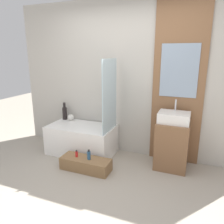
{
  "coord_description": "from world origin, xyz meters",
  "views": [
    {
      "loc": [
        1.1,
        -1.96,
        1.74
      ],
      "look_at": [
        0.03,
        0.72,
        0.96
      ],
      "focal_mm": 35.0,
      "sensor_mm": 36.0,
      "label": 1
    }
  ],
  "objects": [
    {
      "name": "vase_round_light",
      "position": [
        -1.09,
        1.42,
        0.57
      ],
      "size": [
        0.12,
        0.12,
        0.12
      ],
      "primitive_type": "sphere",
      "color": "silver",
      "rests_on": "bathtub"
    },
    {
      "name": "glass_shower_screen",
      "position": [
        -0.2,
        1.19,
        1.08
      ],
      "size": [
        0.01,
        0.57,
        1.15
      ],
      "primitive_type": "cube",
      "color": "silver",
      "rests_on": "bathtub"
    },
    {
      "name": "bottle_soap_primary",
      "position": [
        -0.55,
        0.69,
        0.24
      ],
      "size": [
        0.04,
        0.04,
        0.11
      ],
      "color": "red",
      "rests_on": "wooden_step_bench"
    },
    {
      "name": "ground_plane",
      "position": [
        0.0,
        0.0,
        0.0
      ],
      "size": [
        12.0,
        12.0,
        0.0
      ],
      "primitive_type": "plane",
      "color": "#A39989"
    },
    {
      "name": "bathtub",
      "position": [
        -0.75,
        1.21,
        0.26
      ],
      "size": [
        1.16,
        0.65,
        0.51
      ],
      "color": "white",
      "rests_on": "ground_plane"
    },
    {
      "name": "wall_tiled_back",
      "position": [
        0.0,
        1.58,
        1.3
      ],
      "size": [
        4.2,
        0.06,
        2.6
      ],
      "primitive_type": "cube",
      "color": "#B7B2A8",
      "rests_on": "ground_plane"
    },
    {
      "name": "wooden_step_bench",
      "position": [
        -0.39,
        0.69,
        0.09
      ],
      "size": [
        0.78,
        0.29,
        0.19
      ],
      "primitive_type": "cube",
      "color": "olive",
      "rests_on": "ground_plane"
    },
    {
      "name": "sink",
      "position": [
        0.8,
        1.28,
        0.81
      ],
      "size": [
        0.45,
        0.34,
        0.33
      ],
      "color": "white",
      "rests_on": "vanity_cabinet"
    },
    {
      "name": "vanity_cabinet",
      "position": [
        0.8,
        1.28,
        0.37
      ],
      "size": [
        0.48,
        0.46,
        0.73
      ],
      "primitive_type": "cube",
      "color": "brown",
      "rests_on": "ground_plane"
    },
    {
      "name": "bottle_soap_secondary",
      "position": [
        -0.34,
        0.69,
        0.26
      ],
      "size": [
        0.05,
        0.05,
        0.15
      ],
      "color": "#2D567A",
      "rests_on": "wooden_step_bench"
    },
    {
      "name": "vase_tall_dark",
      "position": [
        -1.23,
        1.44,
        0.64
      ],
      "size": [
        0.09,
        0.09,
        0.33
      ],
      "color": "black",
      "rests_on": "bathtub"
    },
    {
      "name": "wall_wood_accent",
      "position": [
        0.8,
        1.53,
        1.31
      ],
      "size": [
        0.78,
        0.04,
        2.6
      ],
      "color": "brown",
      "rests_on": "ground_plane"
    }
  ]
}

